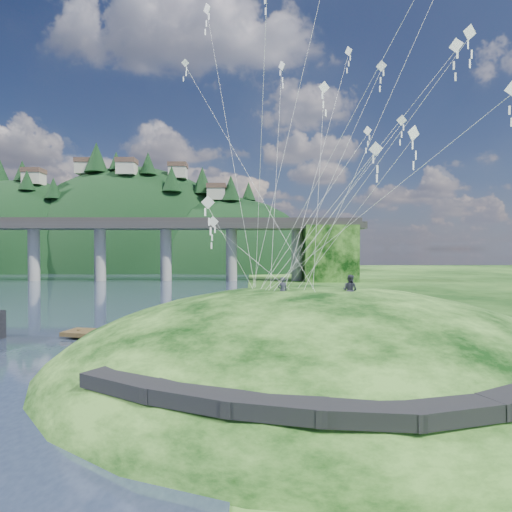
{
  "coord_description": "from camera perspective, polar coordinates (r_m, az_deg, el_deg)",
  "views": [
    {
      "loc": [
        3.62,
        -24.4,
        7.53
      ],
      "look_at": [
        4.0,
        6.0,
        7.0
      ],
      "focal_mm": 28.0,
      "sensor_mm": 36.0,
      "label": 1
    }
  ],
  "objects": [
    {
      "name": "ground",
      "position": [
        25.79,
        -9.11,
        -15.99
      ],
      "size": [
        320.0,
        320.0,
        0.0
      ],
      "primitive_type": "plane",
      "color": "black",
      "rests_on": "ground"
    },
    {
      "name": "grass_hill",
      "position": [
        28.24,
        8.66,
        -17.66
      ],
      "size": [
        36.0,
        32.0,
        13.0
      ],
      "color": "black",
      "rests_on": "ground"
    },
    {
      "name": "footpath",
      "position": [
        16.1,
        13.89,
        -18.81
      ],
      "size": [
        22.29,
        5.84,
        0.83
      ],
      "color": "black",
      "rests_on": "ground"
    },
    {
      "name": "bridge",
      "position": [
        99.16,
        -18.39,
        2.21
      ],
      "size": [
        160.0,
        11.0,
        15.0
      ],
      "color": "#2D2B2B",
      "rests_on": "ground"
    },
    {
      "name": "far_ridge",
      "position": [
        154.7,
        -18.54,
        -4.6
      ],
      "size": [
        153.0,
        70.0,
        94.5
      ],
      "color": "black",
      "rests_on": "ground"
    },
    {
      "name": "wooden_dock",
      "position": [
        34.36,
        -15.75,
        -10.94
      ],
      "size": [
        14.27,
        5.52,
        1.01
      ],
      "color": "#3D2E19",
      "rests_on": "ground"
    },
    {
      "name": "kite_flyers",
      "position": [
        25.48,
        11.05,
        -2.71
      ],
      "size": [
        5.2,
        1.2,
        2.0
      ],
      "color": "#292A37",
      "rests_on": "ground"
    },
    {
      "name": "kite_swarm",
      "position": [
        30.25,
        11.6,
        23.85
      ],
      "size": [
        19.09,
        17.48,
        19.75
      ],
      "color": "white",
      "rests_on": "ground"
    }
  ]
}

